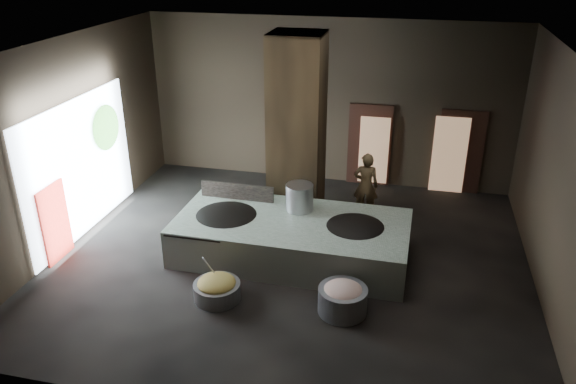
% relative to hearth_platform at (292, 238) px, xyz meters
% --- Properties ---
extents(floor, '(10.00, 9.00, 0.10)m').
position_rel_hearth_platform_xyz_m(floor, '(0.02, -0.13, -0.48)').
color(floor, black).
rests_on(floor, ground).
extents(ceiling, '(10.00, 9.00, 0.10)m').
position_rel_hearth_platform_xyz_m(ceiling, '(0.02, -0.13, 4.12)').
color(ceiling, black).
rests_on(ceiling, back_wall).
extents(back_wall, '(10.00, 0.10, 4.50)m').
position_rel_hearth_platform_xyz_m(back_wall, '(0.02, 4.42, 1.82)').
color(back_wall, black).
rests_on(back_wall, ground).
extents(front_wall, '(10.00, 0.10, 4.50)m').
position_rel_hearth_platform_xyz_m(front_wall, '(0.02, -4.68, 1.82)').
color(front_wall, black).
rests_on(front_wall, ground).
extents(left_wall, '(0.10, 9.00, 4.50)m').
position_rel_hearth_platform_xyz_m(left_wall, '(-5.03, -0.13, 1.82)').
color(left_wall, black).
rests_on(left_wall, ground).
extents(right_wall, '(0.10, 9.00, 4.50)m').
position_rel_hearth_platform_xyz_m(right_wall, '(5.07, -0.13, 1.82)').
color(right_wall, black).
rests_on(right_wall, ground).
extents(pillar, '(1.20, 1.20, 4.50)m').
position_rel_hearth_platform_xyz_m(pillar, '(-0.28, 1.77, 1.82)').
color(pillar, black).
rests_on(pillar, ground).
extents(hearth_platform, '(5.00, 2.46, 0.86)m').
position_rel_hearth_platform_xyz_m(hearth_platform, '(0.00, 0.00, 0.00)').
color(hearth_platform, beige).
rests_on(hearth_platform, ground).
extents(platform_cap, '(4.85, 2.33, 0.03)m').
position_rel_hearth_platform_xyz_m(platform_cap, '(0.00, 0.00, 0.38)').
color(platform_cap, black).
rests_on(platform_cap, hearth_platform).
extents(wok_left, '(1.56, 1.56, 0.43)m').
position_rel_hearth_platform_xyz_m(wok_left, '(-1.45, -0.05, 0.32)').
color(wok_left, black).
rests_on(wok_left, hearth_platform).
extents(wok_left_rim, '(1.60, 1.60, 0.05)m').
position_rel_hearth_platform_xyz_m(wok_left_rim, '(-1.45, -0.05, 0.39)').
color(wok_left_rim, black).
rests_on(wok_left_rim, hearth_platform).
extents(wok_right, '(1.46, 1.46, 0.41)m').
position_rel_hearth_platform_xyz_m(wok_right, '(1.35, 0.05, 0.32)').
color(wok_right, black).
rests_on(wok_right, hearth_platform).
extents(wok_right_rim, '(1.49, 1.49, 0.05)m').
position_rel_hearth_platform_xyz_m(wok_right_rim, '(1.35, 0.05, 0.39)').
color(wok_right_rim, black).
rests_on(wok_right_rim, hearth_platform).
extents(stock_pot, '(0.60, 0.60, 0.65)m').
position_rel_hearth_platform_xyz_m(stock_pot, '(0.05, 0.55, 0.70)').
color(stock_pot, '#A1A2A9').
rests_on(stock_pot, hearth_platform).
extents(splash_guard, '(1.73, 0.10, 0.43)m').
position_rel_hearth_platform_xyz_m(splash_guard, '(-1.45, 0.75, 0.60)').
color(splash_guard, black).
rests_on(splash_guard, hearth_platform).
extents(cook, '(0.61, 0.40, 1.67)m').
position_rel_hearth_platform_xyz_m(cook, '(1.35, 2.26, 0.40)').
color(cook, olive).
rests_on(cook, ground).
extents(veg_basin, '(1.10, 1.10, 0.33)m').
position_rel_hearth_platform_xyz_m(veg_basin, '(-1.05, -1.89, -0.26)').
color(veg_basin, slate).
rests_on(veg_basin, ground).
extents(veg_fill, '(0.74, 0.74, 0.23)m').
position_rel_hearth_platform_xyz_m(veg_fill, '(-1.05, -1.89, -0.08)').
color(veg_fill, olive).
rests_on(veg_fill, veg_basin).
extents(ladle, '(0.25, 0.29, 0.64)m').
position_rel_hearth_platform_xyz_m(ladle, '(-1.20, -1.74, 0.12)').
color(ladle, '#A1A2A9').
rests_on(ladle, veg_basin).
extents(meat_basin, '(1.17, 1.17, 0.50)m').
position_rel_hearth_platform_xyz_m(meat_basin, '(1.36, -1.76, -0.18)').
color(meat_basin, slate).
rests_on(meat_basin, ground).
extents(meat_fill, '(0.76, 0.76, 0.29)m').
position_rel_hearth_platform_xyz_m(meat_fill, '(1.36, -1.76, 0.02)').
color(meat_fill, tan).
rests_on(meat_fill, meat_basin).
extents(doorway_near, '(1.18, 0.08, 2.38)m').
position_rel_hearth_platform_xyz_m(doorway_near, '(1.22, 4.32, 0.67)').
color(doorway_near, black).
rests_on(doorway_near, ground).
extents(doorway_near_glow, '(0.80, 0.04, 1.88)m').
position_rel_hearth_platform_xyz_m(doorway_near_glow, '(1.35, 4.17, 0.62)').
color(doorway_near_glow, '#8C6647').
rests_on(doorway_near_glow, ground).
extents(doorway_far, '(1.18, 0.08, 2.38)m').
position_rel_hearth_platform_xyz_m(doorway_far, '(3.62, 4.32, 0.67)').
color(doorway_far, black).
rests_on(doorway_far, ground).
extents(doorway_far_glow, '(0.89, 0.04, 2.11)m').
position_rel_hearth_platform_xyz_m(doorway_far_glow, '(3.35, 4.27, 0.62)').
color(doorway_far_glow, '#8C6647').
rests_on(doorway_far_glow, ground).
extents(left_opening, '(0.04, 4.20, 3.10)m').
position_rel_hearth_platform_xyz_m(left_opening, '(-4.93, 0.07, 1.17)').
color(left_opening, white).
rests_on(left_opening, ground).
extents(pavilion_sliver, '(0.05, 0.90, 1.70)m').
position_rel_hearth_platform_xyz_m(pavilion_sliver, '(-4.86, -1.23, 0.42)').
color(pavilion_sliver, maroon).
rests_on(pavilion_sliver, ground).
extents(tree_silhouette, '(0.28, 1.10, 1.10)m').
position_rel_hearth_platform_xyz_m(tree_silhouette, '(-4.83, 1.17, 1.77)').
color(tree_silhouette, '#194714').
rests_on(tree_silhouette, left_opening).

